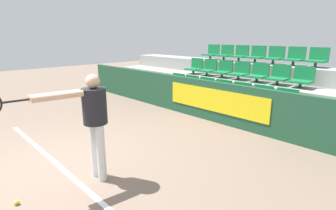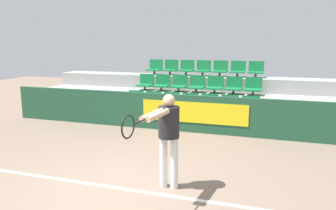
{
  "view_description": "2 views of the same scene",
  "coord_description": "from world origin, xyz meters",
  "views": [
    {
      "loc": [
        4.14,
        -1.37,
        2.14
      ],
      "look_at": [
        0.55,
        2.06,
        0.83
      ],
      "focal_mm": 28.0,
      "sensor_mm": 36.0,
      "label": 1
    },
    {
      "loc": [
        2.38,
        -4.62,
        2.45
      ],
      "look_at": [
        0.15,
        2.15,
        1.09
      ],
      "focal_mm": 35.0,
      "sensor_mm": 36.0,
      "label": 2
    }
  ],
  "objects": [
    {
      "name": "tennis_player",
      "position": [
        0.73,
        0.32,
        1.02
      ],
      "size": [
        0.36,
        1.61,
        1.62
      ],
      "rotation": [
        0.0,
        0.0,
        -0.11
      ],
      "color": "silver",
      "rests_on": "ground"
    },
    {
      "name": "bleacher_tier_middle",
      "position": [
        0.0,
        5.43,
        0.44
      ],
      "size": [
        10.61,
        0.92,
        0.89
      ],
      "color": "#9E9E99",
      "rests_on": "ground"
    },
    {
      "name": "stadium_chair_7",
      "position": [
        -1.76,
        5.55,
        1.12
      ],
      "size": [
        0.5,
        0.43,
        0.53
      ],
      "color": "#333333",
      "rests_on": "bleacher_tier_middle"
    },
    {
      "name": "stadium_chair_12",
      "position": [
        1.17,
        5.55,
        1.12
      ],
      "size": [
        0.5,
        0.43,
        0.53
      ],
      "color": "#333333",
      "rests_on": "bleacher_tier_middle"
    },
    {
      "name": "stadium_chair_4",
      "position": [
        0.59,
        4.63,
        0.67
      ],
      "size": [
        0.5,
        0.43,
        0.53
      ],
      "color": "#333333",
      "rests_on": "bleacher_tier_front"
    },
    {
      "name": "stadium_chair_9",
      "position": [
        -0.59,
        5.55,
        1.12
      ],
      "size": [
        0.5,
        0.43,
        0.53
      ],
      "color": "#333333",
      "rests_on": "bleacher_tier_middle"
    },
    {
      "name": "court_baseline",
      "position": [
        0.0,
        0.08,
        0.0
      ],
      "size": [
        5.47,
        0.08,
        0.01
      ],
      "color": "white",
      "rests_on": "ground"
    },
    {
      "name": "stadium_chair_10",
      "position": [
        0.0,
        5.55,
        1.12
      ],
      "size": [
        0.5,
        0.43,
        0.53
      ],
      "color": "#333333",
      "rests_on": "bleacher_tier_middle"
    },
    {
      "name": "stadium_chair_18",
      "position": [
        0.59,
        6.47,
        1.56
      ],
      "size": [
        0.5,
        0.43,
        0.53
      ],
      "color": "#333333",
      "rests_on": "bleacher_tier_back"
    },
    {
      "name": "ground_plane",
      "position": [
        0.0,
        0.0,
        0.0
      ],
      "size": [
        30.0,
        30.0,
        0.0
      ],
      "primitive_type": "plane",
      "color": "#7A6656"
    },
    {
      "name": "stadium_chair_17",
      "position": [
        0.0,
        6.47,
        1.56
      ],
      "size": [
        0.5,
        0.43,
        0.53
      ],
      "color": "#333333",
      "rests_on": "bleacher_tier_back"
    },
    {
      "name": "stadium_chair_1",
      "position": [
        -1.17,
        4.63,
        0.67
      ],
      "size": [
        0.5,
        0.43,
        0.53
      ],
      "color": "#333333",
      "rests_on": "bleacher_tier_front"
    },
    {
      "name": "stadium_chair_16",
      "position": [
        -0.59,
        6.47,
        1.56
      ],
      "size": [
        0.5,
        0.43,
        0.53
      ],
      "color": "#333333",
      "rests_on": "bleacher_tier_back"
    },
    {
      "name": "stadium_chair_14",
      "position": [
        -1.76,
        6.47,
        1.56
      ],
      "size": [
        0.5,
        0.43,
        0.53
      ],
      "color": "#333333",
      "rests_on": "bleacher_tier_back"
    },
    {
      "name": "stadium_chair_0",
      "position": [
        -1.76,
        4.63,
        0.67
      ],
      "size": [
        0.5,
        0.43,
        0.53
      ],
      "color": "#333333",
      "rests_on": "bleacher_tier_front"
    },
    {
      "name": "bleacher_tier_back",
      "position": [
        0.0,
        6.35,
        0.66
      ],
      "size": [
        10.61,
        0.92,
        1.33
      ],
      "color": "#9E9E99",
      "rests_on": "ground"
    },
    {
      "name": "bleacher_tier_front",
      "position": [
        0.0,
        4.51,
        0.22
      ],
      "size": [
        10.61,
        0.92,
        0.44
      ],
      "color": "#9E9E99",
      "rests_on": "ground"
    },
    {
      "name": "stadium_chair_19",
      "position": [
        1.17,
        6.47,
        1.56
      ],
      "size": [
        0.5,
        0.43,
        0.53
      ],
      "color": "#333333",
      "rests_on": "bleacher_tier_back"
    },
    {
      "name": "stadium_chair_3",
      "position": [
        0.0,
        4.63,
        0.67
      ],
      "size": [
        0.5,
        0.43,
        0.53
      ],
      "color": "#333333",
      "rests_on": "bleacher_tier_front"
    },
    {
      "name": "stadium_chair_6",
      "position": [
        1.76,
        4.63,
        0.67
      ],
      "size": [
        0.5,
        0.43,
        0.53
      ],
      "color": "#333333",
      "rests_on": "bleacher_tier_front"
    },
    {
      "name": "stadium_chair_20",
      "position": [
        1.76,
        6.47,
        1.56
      ],
      "size": [
        0.5,
        0.43,
        0.53
      ],
      "color": "#333333",
      "rests_on": "bleacher_tier_back"
    },
    {
      "name": "barrier_wall",
      "position": [
        0.01,
        3.97,
        0.52
      ],
      "size": [
        11.01,
        0.14,
        1.04
      ],
      "color": "#1E4C33",
      "rests_on": "ground"
    },
    {
      "name": "stadium_chair_13",
      "position": [
        1.76,
        5.55,
        1.12
      ],
      "size": [
        0.5,
        0.43,
        0.53
      ],
      "color": "#333333",
      "rests_on": "bleacher_tier_middle"
    },
    {
      "name": "stadium_chair_5",
      "position": [
        1.17,
        4.63,
        0.67
      ],
      "size": [
        0.5,
        0.43,
        0.53
      ],
      "color": "#333333",
      "rests_on": "bleacher_tier_front"
    },
    {
      "name": "stadium_chair_8",
      "position": [
        -1.17,
        5.55,
        1.12
      ],
      "size": [
        0.5,
        0.43,
        0.53
      ],
      "color": "#333333",
      "rests_on": "bleacher_tier_middle"
    },
    {
      "name": "stadium_chair_15",
      "position": [
        -1.17,
        6.47,
        1.56
      ],
      "size": [
        0.5,
        0.43,
        0.53
      ],
      "color": "#333333",
      "rests_on": "bleacher_tier_back"
    },
    {
      "name": "stadium_chair_11",
      "position": [
        0.59,
        5.55,
        1.12
      ],
      "size": [
        0.5,
        0.43,
        0.53
      ],
      "color": "#333333",
      "rests_on": "bleacher_tier_middle"
    },
    {
      "name": "stadium_chair_2",
      "position": [
        -0.59,
        4.63,
        0.67
      ],
      "size": [
        0.5,
        0.43,
        0.53
      ],
      "color": "#333333",
      "rests_on": "bleacher_tier_front"
    }
  ]
}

